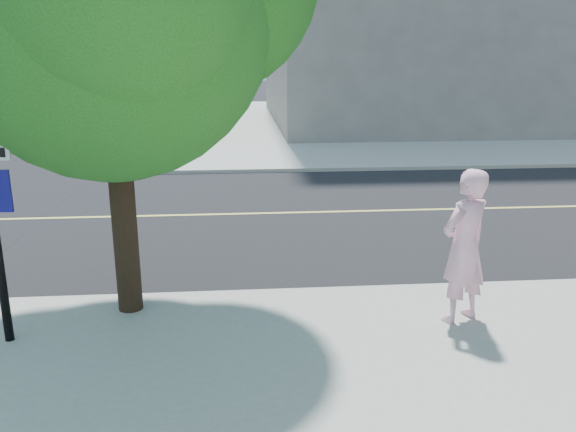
{
  "coord_description": "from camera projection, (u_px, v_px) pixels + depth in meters",
  "views": [
    {
      "loc": [
        3.18,
        -7.74,
        3.38
      ],
      "look_at": [
        3.81,
        -0.34,
        1.3
      ],
      "focal_mm": 36.2,
      "sensor_mm": 36.0,
      "label": 1
    }
  ],
  "objects": [
    {
      "name": "ground",
      "position": [
        14.0,
        305.0,
        8.08
      ],
      "size": [
        140.0,
        140.0,
        0.0
      ],
      "primitive_type": "plane",
      "color": "black",
      "rests_on": "ground"
    },
    {
      "name": "road_ew",
      "position": [
        91.0,
        217.0,
        12.39
      ],
      "size": [
        140.0,
        9.0,
        0.01
      ],
      "primitive_type": "cube",
      "color": "black",
      "rests_on": "ground"
    },
    {
      "name": "sidewalk_ne",
      "position": [
        440.0,
        121.0,
        29.79
      ],
      "size": [
        29.0,
        25.0,
        0.12
      ],
      "primitive_type": "cube",
      "color": "#A4A49C",
      "rests_on": "ground"
    },
    {
      "name": "man_on_phone",
      "position": [
        464.0,
        247.0,
        7.13
      ],
      "size": [
        0.85,
        0.75,
        1.95
      ],
      "primitive_type": "imported",
      "rotation": [
        0.0,
        0.0,
        3.64
      ],
      "color": "#F4AEC8",
      "rests_on": "sidewalk_se"
    }
  ]
}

